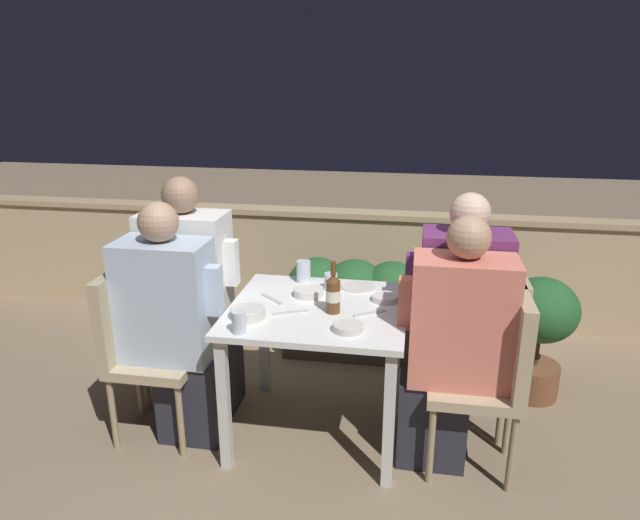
# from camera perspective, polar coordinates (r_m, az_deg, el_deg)

# --- Properties ---
(ground_plane) EXTENTS (16.00, 16.00, 0.00)m
(ground_plane) POSITION_cam_1_polar(r_m,az_deg,el_deg) (3.13, -0.19, -16.62)
(ground_plane) COLOR #847056
(parapet_wall) EXTENTS (9.00, 0.18, 0.83)m
(parapet_wall) POSITION_cam_1_polar(r_m,az_deg,el_deg) (4.26, 3.21, -0.47)
(parapet_wall) COLOR tan
(parapet_wall) RESTS_ON ground_plane
(dining_table) EXTENTS (0.86, 0.81, 0.70)m
(dining_table) POSITION_cam_1_polar(r_m,az_deg,el_deg) (2.83, -0.21, -6.57)
(dining_table) COLOR white
(dining_table) RESTS_ON ground_plane
(planter_hedge) EXTENTS (0.89, 0.47, 0.64)m
(planter_hedge) POSITION_cam_1_polar(r_m,az_deg,el_deg) (3.74, 3.43, -4.23)
(planter_hedge) COLOR brown
(planter_hedge) RESTS_ON ground_plane
(chair_left_near) EXTENTS (0.41, 0.41, 0.88)m
(chair_left_near) POSITION_cam_1_polar(r_m,az_deg,el_deg) (3.01, -17.71, -7.49)
(chair_left_near) COLOR tan
(chair_left_near) RESTS_ON ground_plane
(person_blue_shirt) EXTENTS (0.50, 0.26, 1.23)m
(person_blue_shirt) POSITION_cam_1_polar(r_m,az_deg,el_deg) (2.89, -14.40, -6.36)
(person_blue_shirt) COLOR #282833
(person_blue_shirt) RESTS_ON ground_plane
(chair_left_far) EXTENTS (0.41, 0.41, 0.88)m
(chair_left_far) POSITION_cam_1_polar(r_m,az_deg,el_deg) (3.25, -15.57, -5.29)
(chair_left_far) COLOR tan
(chair_left_far) RESTS_ON ground_plane
(person_white_polo) EXTENTS (0.51, 0.26, 1.29)m
(person_white_polo) POSITION_cam_1_polar(r_m,az_deg,el_deg) (3.13, -12.54, -3.60)
(person_white_polo) COLOR #282833
(person_white_polo) RESTS_ON ground_plane
(chair_right_near) EXTENTS (0.41, 0.41, 0.88)m
(chair_right_near) POSITION_cam_1_polar(r_m,az_deg,el_deg) (2.74, 17.10, -10.10)
(chair_right_near) COLOR tan
(chair_right_near) RESTS_ON ground_plane
(person_coral_top) EXTENTS (0.51, 0.26, 1.22)m
(person_coral_top) POSITION_cam_1_polar(r_m,az_deg,el_deg) (2.68, 13.08, -8.43)
(person_coral_top) COLOR #282833
(person_coral_top) RESTS_ON ground_plane
(chair_right_far) EXTENTS (0.41, 0.41, 0.88)m
(chair_right_far) POSITION_cam_1_polar(r_m,az_deg,el_deg) (2.98, 16.94, -7.66)
(chair_right_far) COLOR tan
(chair_right_far) RESTS_ON ground_plane
(person_purple_stripe) EXTENTS (0.50, 0.26, 1.26)m
(person_purple_stripe) POSITION_cam_1_polar(r_m,az_deg,el_deg) (2.92, 13.33, -5.64)
(person_purple_stripe) COLOR #282833
(person_purple_stripe) RESTS_ON ground_plane
(beer_bottle) EXTENTS (0.07, 0.07, 0.25)m
(beer_bottle) POSITION_cam_1_polar(r_m,az_deg,el_deg) (2.69, 1.32, -3.34)
(beer_bottle) COLOR brown
(beer_bottle) RESTS_ON dining_table
(plate_0) EXTENTS (0.18, 0.18, 0.01)m
(plate_0) POSITION_cam_1_polar(r_m,az_deg,el_deg) (3.03, 3.88, -2.71)
(plate_0) COLOR silver
(plate_0) RESTS_ON dining_table
(bowl_0) EXTENTS (0.14, 0.14, 0.03)m
(bowl_0) POSITION_cam_1_polar(r_m,az_deg,el_deg) (2.54, 2.78, -6.67)
(bowl_0) COLOR beige
(bowl_0) RESTS_ON dining_table
(bowl_1) EXTENTS (0.16, 0.16, 0.04)m
(bowl_1) POSITION_cam_1_polar(r_m,az_deg,el_deg) (2.91, -1.15, -3.15)
(bowl_1) COLOR silver
(bowl_1) RESTS_ON dining_table
(bowl_2) EXTENTS (0.16, 0.16, 0.05)m
(bowl_2) POSITION_cam_1_polar(r_m,az_deg,el_deg) (2.68, -7.25, -5.18)
(bowl_2) COLOR beige
(bowl_2) RESTS_ON dining_table
(bowl_3) EXTENTS (0.13, 0.13, 0.03)m
(bowl_3) POSITION_cam_1_polar(r_m,az_deg,el_deg) (2.86, 6.50, -3.75)
(bowl_3) COLOR silver
(bowl_3) RESTS_ON dining_table
(glass_cup_0) EXTENTS (0.07, 0.07, 0.09)m
(glass_cup_0) POSITION_cam_1_polar(r_m,az_deg,el_deg) (2.98, 1.08, -2.17)
(glass_cup_0) COLOR silver
(glass_cup_0) RESTS_ON dining_table
(glass_cup_1) EXTENTS (0.06, 0.06, 0.10)m
(glass_cup_1) POSITION_cam_1_polar(r_m,az_deg,el_deg) (2.53, -8.10, -6.17)
(glass_cup_1) COLOR silver
(glass_cup_1) RESTS_ON dining_table
(glass_cup_2) EXTENTS (0.08, 0.08, 0.12)m
(glass_cup_2) POSITION_cam_1_polar(r_m,az_deg,el_deg) (3.09, -1.65, -1.16)
(glass_cup_2) COLOR silver
(glass_cup_2) RESTS_ON dining_table
(fork_0) EXTENTS (0.16, 0.09, 0.01)m
(fork_0) POSITION_cam_1_polar(r_m,az_deg,el_deg) (2.71, -2.92, -5.28)
(fork_0) COLOR silver
(fork_0) RESTS_ON dining_table
(fork_1) EXTENTS (0.15, 0.11, 0.01)m
(fork_1) POSITION_cam_1_polar(r_m,az_deg,el_deg) (2.71, 5.02, -5.34)
(fork_1) COLOR silver
(fork_1) RESTS_ON dining_table
(fork_2) EXTENTS (0.14, 0.13, 0.01)m
(fork_2) POSITION_cam_1_polar(r_m,az_deg,el_deg) (2.87, -4.80, -3.91)
(fork_2) COLOR silver
(fork_2) RESTS_ON dining_table
(potted_plant) EXTENTS (0.41, 0.41, 0.72)m
(potted_plant) POSITION_cam_1_polar(r_m,az_deg,el_deg) (3.44, 21.10, -6.12)
(potted_plant) COLOR brown
(potted_plant) RESTS_ON ground_plane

